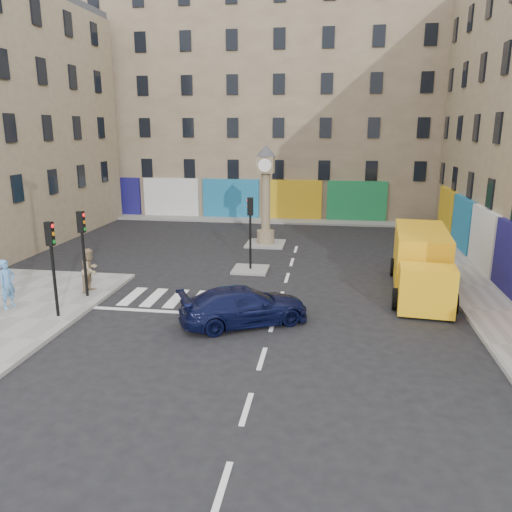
% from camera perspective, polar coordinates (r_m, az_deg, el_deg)
% --- Properties ---
extents(ground, '(120.00, 120.00, 0.00)m').
position_cam_1_polar(ground, '(18.22, 1.57, -8.91)').
color(ground, black).
rests_on(ground, ground).
extents(sidewalk_right, '(2.60, 30.00, 0.15)m').
position_cam_1_polar(sidewalk_right, '(28.35, 21.94, -1.20)').
color(sidewalk_right, gray).
rests_on(sidewalk_right, ground).
extents(sidewalk_far, '(32.00, 2.40, 0.15)m').
position_cam_1_polar(sidewalk_far, '(39.91, -0.22, 4.17)').
color(sidewalk_far, gray).
rests_on(sidewalk_far, ground).
extents(island_near, '(1.80, 1.80, 0.12)m').
position_cam_1_polar(island_near, '(25.94, -0.64, -1.56)').
color(island_near, gray).
rests_on(island_near, ground).
extents(island_far, '(2.40, 2.40, 0.12)m').
position_cam_1_polar(island_far, '(31.68, 1.09, 1.41)').
color(island_far, gray).
rests_on(island_far, ground).
extents(building_far, '(32.00, 10.00, 17.00)m').
position_cam_1_polar(building_far, '(45.02, 0.95, 16.12)').
color(building_far, gray).
rests_on(building_far, ground).
extents(traffic_light_left_near, '(0.28, 0.22, 3.70)m').
position_cam_1_polar(traffic_light_left_near, '(20.24, -22.31, 0.21)').
color(traffic_light_left_near, black).
rests_on(traffic_light_left_near, sidewalk_left).
extents(traffic_light_left_far, '(0.28, 0.22, 3.70)m').
position_cam_1_polar(traffic_light_left_far, '(22.27, -19.21, 1.72)').
color(traffic_light_left_far, black).
rests_on(traffic_light_left_far, sidewalk_left).
extents(traffic_light_island, '(0.28, 0.22, 3.70)m').
position_cam_1_polar(traffic_light_island, '(25.35, -0.66, 3.94)').
color(traffic_light_island, black).
rests_on(traffic_light_island, island_near).
extents(clock_pillar, '(1.20, 1.20, 6.10)m').
position_cam_1_polar(clock_pillar, '(31.07, 1.12, 7.69)').
color(clock_pillar, '#897C5A').
rests_on(clock_pillar, island_far).
extents(navy_sedan, '(5.26, 4.03, 1.42)m').
position_cam_1_polar(navy_sedan, '(18.90, -1.35, -5.71)').
color(navy_sedan, black).
rests_on(navy_sedan, ground).
extents(yellow_van, '(3.04, 7.53, 2.68)m').
position_cam_1_polar(yellow_van, '(23.74, 18.36, -0.66)').
color(yellow_van, yellow).
rests_on(yellow_van, ground).
extents(pedestrian_blue, '(0.62, 0.81, 2.00)m').
position_cam_1_polar(pedestrian_blue, '(22.37, -26.55, -2.86)').
color(pedestrian_blue, '#5890CA').
rests_on(pedestrian_blue, sidewalk_left).
extents(pedestrian_tan, '(0.83, 1.01, 1.95)m').
position_cam_1_polar(pedestrian_tan, '(23.24, -18.42, -1.51)').
color(pedestrian_tan, '#A08562').
rests_on(pedestrian_tan, sidewalk_left).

